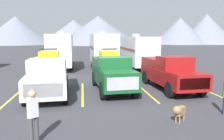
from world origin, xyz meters
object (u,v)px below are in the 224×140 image
object	(u,v)px
dog	(179,111)
pickup_truck_b	(112,71)
pickup_truck_a	(48,74)
camper_trailer_b	(103,49)
camper_trailer_a	(61,50)
person_a	(33,113)
pickup_truck_c	(169,72)
camper_trailer_c	(138,50)

from	to	relation	value
dog	pickup_truck_b	bearing A→B (deg)	108.30
pickup_truck_a	dog	size ratio (longest dim) A/B	7.98
dog	camper_trailer_b	bearing A→B (deg)	95.54
camper_trailer_a	person_a	world-z (taller)	camper_trailer_a
camper_trailer_a	dog	xyz separation A→B (m)	(5.89, -15.58, -1.56)
pickup_truck_c	dog	size ratio (longest dim) A/B	8.02
camper_trailer_a	pickup_truck_b	bearing A→B (deg)	-67.93
pickup_truck_b	camper_trailer_c	xyz separation A→B (m)	(3.96, 9.22, 0.72)
camper_trailer_a	person_a	size ratio (longest dim) A/B	4.53
pickup_truck_a	person_a	distance (m)	6.31
pickup_truck_a	pickup_truck_b	distance (m)	3.81
pickup_truck_c	camper_trailer_b	xyz separation A→B (m)	(-3.37, 10.03, 0.94)
pickup_truck_b	camper_trailer_c	size ratio (longest dim) A/B	0.66
pickup_truck_c	camper_trailer_b	size ratio (longest dim) A/B	0.76
pickup_truck_c	dog	distance (m)	5.95
pickup_truck_a	pickup_truck_b	bearing A→B (deg)	6.41
pickup_truck_c	camper_trailer_c	size ratio (longest dim) A/B	0.71
dog	person_a	bearing A→B (deg)	-168.55
person_a	camper_trailer_b	bearing A→B (deg)	77.54
camper_trailer_b	dog	bearing A→B (deg)	-84.46
pickup_truck_b	person_a	bearing A→B (deg)	-116.44
camper_trailer_c	camper_trailer_b	bearing A→B (deg)	167.94
camper_trailer_b	person_a	world-z (taller)	camper_trailer_b
camper_trailer_a	dog	world-z (taller)	camper_trailer_a
pickup_truck_c	camper_trailer_a	bearing A→B (deg)	127.88
pickup_truck_a	person_a	world-z (taller)	pickup_truck_a
camper_trailer_c	person_a	world-z (taller)	camper_trailer_c
pickup_truck_b	camper_trailer_a	size ratio (longest dim) A/B	0.68
pickup_truck_c	person_a	world-z (taller)	pickup_truck_c
camper_trailer_a	dog	bearing A→B (deg)	-69.28
camper_trailer_a	person_a	distance (m)	16.68
pickup_truck_a	camper_trailer_b	xyz separation A→B (m)	(4.14, 10.41, 0.87)
camper_trailer_a	pickup_truck_c	bearing A→B (deg)	-52.12
person_a	dog	xyz separation A→B (m)	(5.21, 1.05, -0.52)
dog	pickup_truck_c	bearing A→B (deg)	71.78
camper_trailer_c	camper_trailer_a	bearing A→B (deg)	175.00
camper_trailer_b	pickup_truck_a	bearing A→B (deg)	-111.69
camper_trailer_b	person_a	bearing A→B (deg)	-102.46
pickup_truck_a	camper_trailer_c	bearing A→B (deg)	51.23
pickup_truck_a	camper_trailer_b	world-z (taller)	camper_trailer_b
pickup_truck_c	camper_trailer_b	bearing A→B (deg)	108.57
camper_trailer_c	person_a	size ratio (longest dim) A/B	4.67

